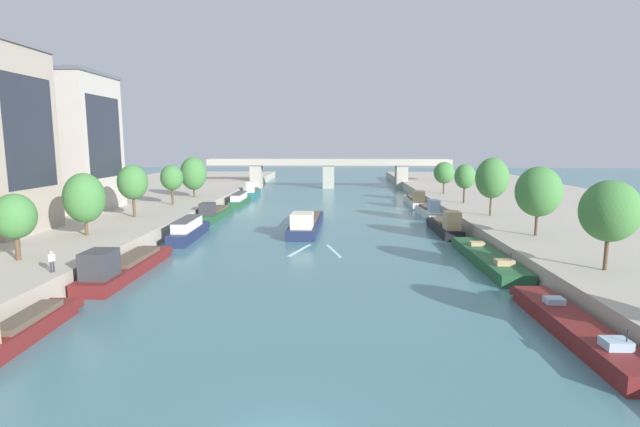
% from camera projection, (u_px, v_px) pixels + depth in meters
% --- Properties ---
extents(quay_left, '(36.00, 170.00, 1.85)m').
position_uv_depth(quay_left, '(88.00, 211.00, 73.54)').
color(quay_left, '#B7AD9E').
rests_on(quay_left, ground).
extents(quay_right, '(36.00, 170.00, 1.85)m').
position_uv_depth(quay_right, '(566.00, 214.00, 71.06)').
color(quay_right, '#B7AD9E').
rests_on(quay_right, ground).
extents(barge_midriver, '(4.02, 18.05, 3.02)m').
position_uv_depth(barge_midriver, '(306.00, 223.00, 63.21)').
color(barge_midriver, '#1E284C').
rests_on(barge_midriver, ground).
extents(wake_behind_barge, '(5.60, 5.98, 0.03)m').
position_uv_depth(wake_behind_barge, '(316.00, 250.00, 51.23)').
color(wake_behind_barge, silver).
rests_on(wake_behind_barge, ground).
extents(moored_boat_left_downstream, '(2.16, 11.04, 2.99)m').
position_uv_depth(moored_boat_left_downstream, '(14.00, 331.00, 27.18)').
color(moored_boat_left_downstream, maroon).
rests_on(moored_boat_left_downstream, ground).
extents(moored_boat_left_far, '(3.02, 14.63, 3.18)m').
position_uv_depth(moored_boat_left_far, '(124.00, 266.00, 41.29)').
color(moored_boat_left_far, maroon).
rests_on(moored_boat_left_far, ground).
extents(moored_boat_left_lone, '(2.44, 11.95, 2.53)m').
position_uv_depth(moored_boat_left_lone, '(189.00, 230.00, 57.34)').
color(moored_boat_left_lone, '#1E284C').
rests_on(moored_boat_left_lone, ground).
extents(moored_boat_left_upstream, '(2.75, 13.37, 2.83)m').
position_uv_depth(moored_boat_left_upstream, '(215.00, 213.00, 72.82)').
color(moored_boat_left_upstream, '#235633').
rests_on(moored_boat_left_upstream, ground).
extents(moored_boat_left_near, '(2.19, 12.61, 2.18)m').
position_uv_depth(moored_boat_left_near, '(240.00, 199.00, 88.87)').
color(moored_boat_left_near, '#235633').
rests_on(moored_boat_left_near, ground).
extents(moored_boat_left_end, '(2.27, 10.90, 3.29)m').
position_uv_depth(moored_boat_left_end, '(253.00, 192.00, 101.90)').
color(moored_boat_left_end, '#23666B').
rests_on(moored_boat_left_end, ground).
extents(moored_boat_right_lone, '(2.55, 14.66, 2.20)m').
position_uv_depth(moored_boat_right_lone, '(575.00, 327.00, 28.52)').
color(moored_boat_right_lone, maroon).
rests_on(moored_boat_right_lone, ground).
extents(moored_boat_right_end, '(3.00, 16.53, 2.17)m').
position_uv_depth(moored_boat_right_end, '(487.00, 258.00, 45.67)').
color(moored_boat_right_end, '#235633').
rests_on(moored_boat_right_end, ground).
extents(moored_boat_right_upstream, '(2.48, 11.97, 3.32)m').
position_uv_depth(moored_boat_right_upstream, '(445.00, 226.00, 60.60)').
color(moored_boat_right_upstream, black).
rests_on(moored_boat_right_upstream, ground).
extents(moored_boat_right_downstream, '(2.30, 11.15, 3.06)m').
position_uv_depth(moored_boat_right_downstream, '(429.00, 211.00, 73.87)').
color(moored_boat_right_downstream, silver).
rests_on(moored_boat_right_downstream, ground).
extents(moored_boat_right_second, '(2.68, 14.02, 3.06)m').
position_uv_depth(moored_boat_right_second, '(415.00, 200.00, 87.46)').
color(moored_boat_right_second, silver).
rests_on(moored_boat_right_second, ground).
extents(tree_left_by_lamp, '(3.30, 3.30, 5.53)m').
position_uv_depth(tree_left_by_lamp, '(15.00, 217.00, 38.94)').
color(tree_left_by_lamp, brown).
rests_on(tree_left_by_lamp, quay_left).
extents(tree_left_end_of_row, '(4.11, 4.11, 6.51)m').
position_uv_depth(tree_left_end_of_row, '(84.00, 198.00, 49.39)').
color(tree_left_end_of_row, brown).
rests_on(tree_left_end_of_row, quay_left).
extents(tree_left_nearest, '(3.80, 3.80, 6.74)m').
position_uv_depth(tree_left_nearest, '(133.00, 182.00, 61.61)').
color(tree_left_nearest, brown).
rests_on(tree_left_nearest, quay_left).
extents(tree_left_past_mid, '(3.45, 3.45, 6.11)m').
position_uv_depth(tree_left_past_mid, '(172.00, 178.00, 73.81)').
color(tree_left_past_mid, brown).
rests_on(tree_left_past_mid, quay_left).
extents(tree_left_distant, '(4.55, 4.55, 7.01)m').
position_uv_depth(tree_left_distant, '(193.00, 174.00, 84.14)').
color(tree_left_distant, brown).
rests_on(tree_left_distant, quay_left).
extents(tree_right_second, '(4.27, 4.27, 6.87)m').
position_uv_depth(tree_right_second, '(610.00, 211.00, 35.79)').
color(tree_right_second, brown).
rests_on(tree_right_second, quay_right).
extents(tree_right_distant, '(4.59, 4.59, 7.19)m').
position_uv_depth(tree_right_distant, '(538.00, 192.00, 49.15)').
color(tree_right_distant, brown).
rests_on(tree_right_distant, quay_right).
extents(tree_right_midway, '(4.25, 4.25, 7.62)m').
position_uv_depth(tree_right_midway, '(492.00, 178.00, 62.54)').
color(tree_right_midway, brown).
rests_on(tree_right_midway, quay_right).
extents(tree_right_past_mid, '(3.23, 3.23, 6.17)m').
position_uv_depth(tree_right_past_mid, '(465.00, 177.00, 75.72)').
color(tree_right_past_mid, brown).
rests_on(tree_right_past_mid, quay_right).
extents(tree_right_nearest, '(3.85, 3.85, 5.96)m').
position_uv_depth(tree_right_nearest, '(444.00, 173.00, 89.38)').
color(tree_right_nearest, brown).
rests_on(tree_right_nearest, quay_right).
extents(building_left_middle, '(12.76, 12.05, 19.22)m').
position_uv_depth(building_left_middle, '(62.00, 142.00, 67.51)').
color(building_left_middle, '#BCB2A8').
rests_on(building_left_middle, quay_left).
extents(bridge_far, '(60.30, 4.40, 7.23)m').
position_uv_depth(bridge_far, '(329.00, 170.00, 119.42)').
color(bridge_far, '#ADA899').
rests_on(bridge_far, ground).
extents(person_on_quay, '(0.34, 0.47, 1.62)m').
position_uv_depth(person_on_quay, '(52.00, 260.00, 35.72)').
color(person_on_quay, '#2D2D38').
rests_on(person_on_quay, quay_left).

